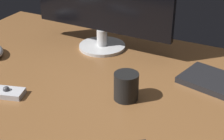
% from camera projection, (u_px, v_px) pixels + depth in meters
% --- Properties ---
extents(desk, '(1.40, 0.84, 0.02)m').
position_uv_depth(desk, '(109.00, 85.00, 1.09)').
color(desk, brown).
rests_on(desk, ground).
extents(coffee_mug, '(0.07, 0.07, 0.08)m').
position_uv_depth(coffee_mug, '(126.00, 86.00, 0.98)').
color(coffee_mug, black).
rests_on(coffee_mug, desk).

